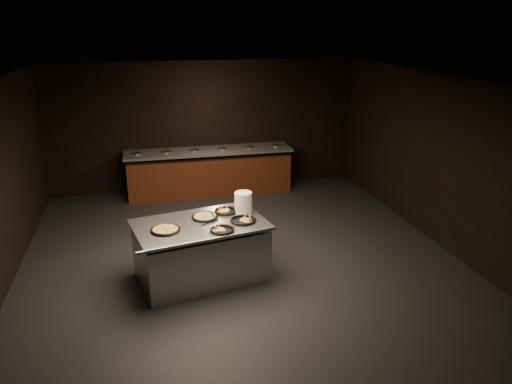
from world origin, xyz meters
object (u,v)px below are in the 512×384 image
pan_veggie_whole (165,230)px  plate_stack (243,203)px  pan_cheese_whole (205,217)px  serving_counter (201,252)px

pan_veggie_whole → plate_stack: bearing=20.2°
pan_veggie_whole → pan_cheese_whole: 0.71m
plate_stack → pan_cheese_whole: 0.64m
pan_veggie_whole → pan_cheese_whole: same height
pan_cheese_whole → serving_counter: bearing=-118.6°
plate_stack → pan_cheese_whole: bearing=-171.2°
serving_counter → plate_stack: bearing=10.4°
serving_counter → plate_stack: size_ratio=6.52×
plate_stack → serving_counter: bearing=-158.4°
serving_counter → pan_veggie_whole: bearing=-173.1°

